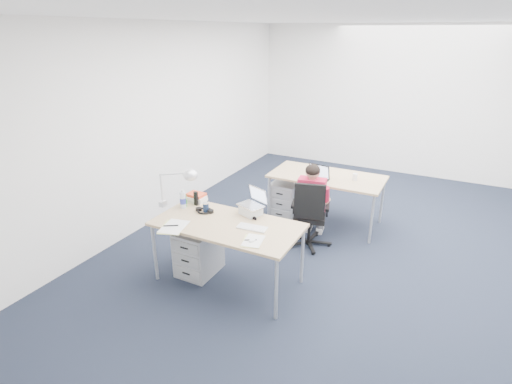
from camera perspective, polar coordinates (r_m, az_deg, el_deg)
floor at (r=5.40m, az=14.61°, el=-8.32°), size 7.00×7.00×0.00m
room at (r=4.79m, az=16.59°, el=9.70°), size 6.02×7.02×2.80m
desk_near at (r=4.36m, az=-4.12°, el=-5.05°), size 1.60×0.80×0.73m
desk_far at (r=5.84m, az=10.08°, el=1.88°), size 1.60×0.80×0.73m
office_chair at (r=5.30m, az=7.59°, el=-5.03°), size 0.72×0.72×0.94m
seated_person at (r=5.32m, az=8.10°, el=-1.44°), size 0.39×0.64×1.12m
drawer_pedestal_near at (r=4.76m, az=-8.18°, el=-8.33°), size 0.40×0.50×0.55m
drawer_pedestal_far at (r=6.13m, az=4.35°, el=-0.94°), size 0.40×0.50×0.55m
silver_laptop at (r=4.47m, az=-0.76°, el=-1.48°), size 0.34×0.31×0.30m
wireless_keyboard at (r=4.22m, az=-0.56°, el=-5.11°), size 0.33×0.16×0.02m
computer_mouse at (r=3.96m, az=-0.55°, el=-6.93°), size 0.07×0.09×0.03m
headphones at (r=4.63m, az=-7.35°, el=-2.60°), size 0.24×0.19×0.04m
can_koozie at (r=4.61m, az=-7.18°, el=-2.15°), size 0.07×0.07×0.11m
water_bottle at (r=4.73m, az=-10.41°, el=-0.97°), size 0.09×0.09×0.23m
bear_figurine at (r=4.78m, az=-10.23°, el=-1.13°), size 0.10×0.09×0.16m
book_stack at (r=4.91m, az=-8.51°, el=-0.76°), size 0.27×0.25×0.10m
cordless_phone at (r=4.78m, az=-8.57°, el=-0.92°), size 0.05×0.03×0.17m
papers_left at (r=4.33m, az=-11.82°, el=-4.92°), size 0.31×0.38×0.01m
papers_right at (r=3.97m, az=-0.55°, el=-7.02°), size 0.24×0.29×0.01m
sunglasses at (r=4.41m, az=-0.53°, el=-3.74°), size 0.12×0.07×0.03m
desk_lamp at (r=4.66m, az=-11.84°, el=0.74°), size 0.52×0.35×0.55m
dark_laptop at (r=5.56m, az=8.50°, el=2.70°), size 0.36×0.36×0.23m
far_cup at (r=5.71m, az=13.95°, el=2.11°), size 0.08×0.08×0.09m
far_papers at (r=5.93m, az=8.88°, el=2.80°), size 0.27×0.33×0.01m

